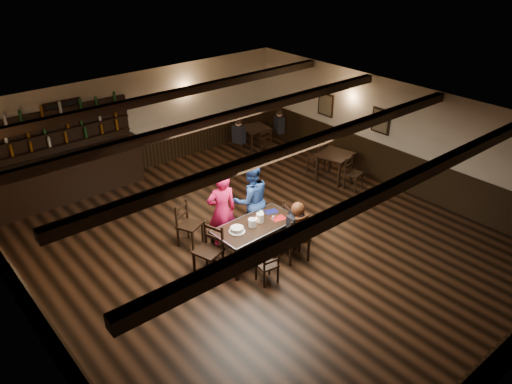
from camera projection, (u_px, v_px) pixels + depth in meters
ground at (259, 246)px, 10.54m from camera, size 10.00×10.00×0.00m
room_shell at (259, 171)px, 9.74m from camera, size 9.02×10.02×2.71m
dining_table at (255, 227)px, 9.91m from camera, size 1.73×0.90×0.75m
chair_near_left at (269, 263)px, 9.24m from camera, size 0.40×0.39×0.77m
chair_near_right at (298, 236)px, 9.80m from camera, size 0.59×0.57×1.01m
chair_end_left at (211, 245)px, 9.50m from camera, size 0.57×0.59×1.02m
chair_end_right at (291, 220)px, 10.44m from camera, size 0.50×0.52×0.93m
chair_far_pushed at (186, 221)px, 10.37m from camera, size 0.58×0.57×0.95m
woman_pink at (222, 211)px, 10.15m from camera, size 0.71×0.56×1.70m
man_blue at (251, 200)px, 10.52m from camera, size 0.98×0.85×1.73m
seated_person at (297, 223)px, 9.74m from camera, size 0.36×0.54×0.87m
cake at (237, 230)px, 9.62m from camera, size 0.32×0.32×0.10m
plate_stack_a at (252, 223)px, 9.79m from camera, size 0.17×0.17×0.16m
plate_stack_b at (260, 218)px, 9.93m from camera, size 0.15×0.15×0.18m
tea_light at (256, 221)px, 9.96m from camera, size 0.05×0.05×0.06m
salt_shaker at (273, 218)px, 10.00m from camera, size 0.04×0.04×0.09m
pepper_shaker at (276, 216)px, 10.07m from camera, size 0.03×0.03×0.08m
drink_glass at (261, 214)px, 10.12m from camera, size 0.08×0.08×0.12m
menu_red at (279, 218)px, 10.08m from camera, size 0.31×0.24×0.00m
menu_blue at (271, 211)px, 10.32m from camera, size 0.30×0.25×0.00m
bar_counter at (66, 170)px, 12.14m from camera, size 3.89×0.70×2.20m
back_table_a at (335, 157)px, 12.98m from camera, size 0.95×0.95×0.75m
back_table_b at (255, 131)px, 14.68m from camera, size 0.86×0.86×0.75m
bg_patron_left at (239, 131)px, 14.15m from camera, size 0.29×0.39×0.73m
bg_patron_right at (279, 121)px, 14.90m from camera, size 0.31×0.39×0.71m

